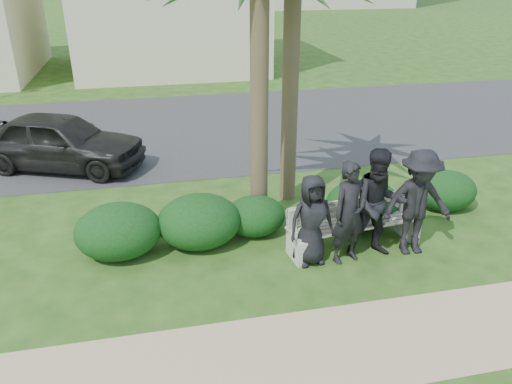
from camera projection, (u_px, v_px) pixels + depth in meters
ground at (305, 270)px, 8.04m from camera, size 160.00×160.00×0.00m
footpath at (347, 346)px, 6.44m from camera, size 30.00×1.60×0.01m
asphalt_street at (226, 126)px, 15.13m from camera, size 160.00×8.00×0.01m
park_bench at (354, 228)px, 8.55m from camera, size 2.39×0.81×0.81m
man_a at (311, 220)px, 7.96m from camera, size 0.79×0.55×1.53m
man_b at (350, 213)px, 7.96m from camera, size 0.72×0.57×1.74m
man_c at (378, 204)px, 8.09m from camera, size 1.01×0.84×1.88m
man_d at (417, 203)px, 8.17m from camera, size 1.23×0.75×1.84m
hedge_a at (118, 230)px, 8.28m from camera, size 1.44×1.19×0.94m
hedge_b at (199, 220)px, 8.58m from camera, size 1.45×1.20×0.95m
hedge_c at (255, 215)px, 8.99m from camera, size 1.11×0.92×0.73m
hedge_e at (363, 203)px, 9.22m from camera, size 1.41×1.16×0.92m
hedge_f at (446, 189)px, 9.92m from camera, size 1.22×1.01×0.80m
car_a at (60, 141)px, 11.75m from camera, size 4.24×2.97×1.34m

